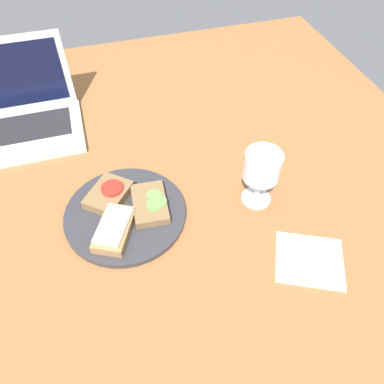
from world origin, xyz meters
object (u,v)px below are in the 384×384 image
plate (125,214)px  sandwich_with_cheese (114,228)px  laptop (15,114)px  wine_glass (262,168)px  napkin (309,260)px  sandwich_with_tomato (109,194)px  sandwich_with_cucumber (150,204)px

plate → sandwich_with_cheese: bearing=-121.0°
laptop → sandwich_with_cheese: bearing=-65.6°
wine_glass → napkin: wine_glass is taller
wine_glass → laptop: (-50.24, 40.51, -5.41)cm
plate → laptop: size_ratio=0.82×
laptop → sandwich_with_tomato: bearing=-59.3°
plate → sandwich_with_tomato: 5.72cm
napkin → plate: bearing=146.9°
wine_glass → laptop: bearing=141.1°
plate → wine_glass: bearing=-7.2°
wine_glass → laptop: size_ratio=0.43×
sandwich_with_tomato → sandwich_with_cheese: size_ratio=0.95×
sandwich_with_cheese → napkin: (35.25, -16.52, -2.43)cm
wine_glass → napkin: 20.42cm
sandwich_with_tomato → wine_glass: bearing=-15.0°
laptop → napkin: size_ratio=2.44×
wine_glass → laptop: 64.76cm
sandwich_with_tomato → napkin: (35.00, -25.95, -2.27)cm
wine_glass → napkin: (3.86, -17.58, -9.65)cm
sandwich_with_cheese → sandwich_with_cucumber: bearing=28.5°
plate → napkin: (32.45, -21.17, -0.42)cm
sandwich_with_tomato → napkin: 43.63cm
laptop → napkin: laptop is taller
plate → napkin: 38.75cm
sandwich_with_cucumber → plate: bearing=178.6°
napkin → sandwich_with_cucumber: bearing=142.0°
sandwich_with_cucumber → wine_glass: wine_glass is taller
wine_glass → sandwich_with_cucumber: bearing=171.5°
wine_glass → laptop: laptop is taller
sandwich_with_cheese → laptop: laptop is taller
sandwich_with_cucumber → wine_glass: 24.53cm
plate → sandwich_with_tomato: (-2.54, 4.78, 1.86)cm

